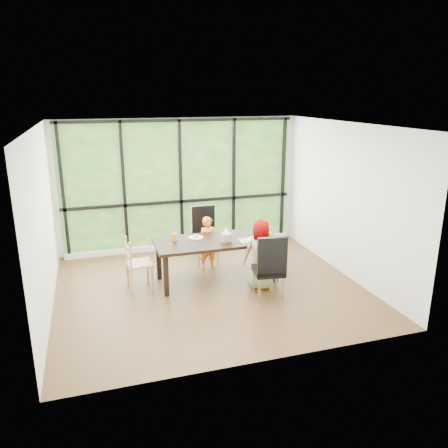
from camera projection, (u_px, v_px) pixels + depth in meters
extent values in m
plane|color=black|center=(210.00, 288.00, 7.47)|extent=(5.00, 5.00, 0.00)
plane|color=silver|center=(180.00, 184.00, 9.14)|extent=(5.00, 0.00, 5.00)
cube|color=#214B18|center=(180.00, 185.00, 9.12)|extent=(4.80, 0.02, 2.65)
cube|color=silver|center=(183.00, 245.00, 9.42)|extent=(4.80, 0.12, 0.10)
cube|color=black|center=(217.00, 260.00, 7.68)|extent=(2.15, 1.02, 0.75)
cube|color=black|center=(206.00, 235.00, 8.49)|extent=(0.46, 0.46, 1.08)
cube|color=black|center=(269.00, 266.00, 6.97)|extent=(0.52, 0.52, 1.08)
cube|color=#A7825B|center=(139.00, 264.00, 7.31)|extent=(0.43, 0.45, 0.90)
imported|color=orange|center=(208.00, 243.00, 8.15)|extent=(0.38, 0.26, 1.00)
imported|color=slate|center=(262.00, 255.00, 7.32)|extent=(0.65, 0.51, 1.18)
cube|color=tan|center=(250.00, 240.00, 7.54)|extent=(0.39, 0.28, 0.01)
cylinder|color=white|center=(196.00, 237.00, 7.67)|extent=(0.25, 0.25, 0.02)
cylinder|color=white|center=(253.00, 240.00, 7.55)|extent=(0.23, 0.23, 0.01)
cylinder|color=orange|center=(175.00, 237.00, 7.50)|extent=(0.08, 0.08, 0.13)
cylinder|color=#4BBB23|center=(269.00, 236.00, 7.53)|extent=(0.09, 0.09, 0.14)
cylinder|color=white|center=(267.00, 231.00, 7.87)|extent=(0.09, 0.09, 0.09)
cube|color=tan|center=(226.00, 237.00, 7.48)|extent=(0.16, 0.16, 0.14)
cylinder|color=white|center=(174.00, 231.00, 7.47)|extent=(0.01, 0.04, 0.20)
cylinder|color=pink|center=(269.00, 230.00, 7.50)|extent=(0.01, 0.04, 0.20)
cone|color=white|center=(226.00, 230.00, 7.44)|extent=(0.12, 0.12, 0.11)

